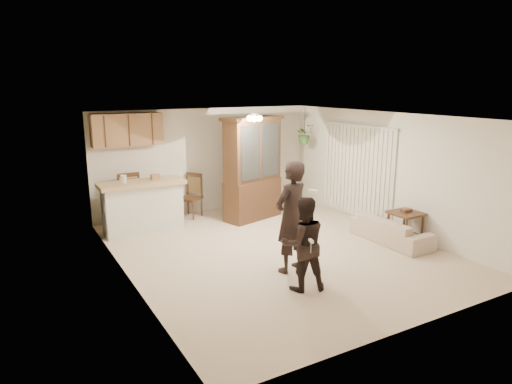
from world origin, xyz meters
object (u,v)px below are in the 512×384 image
chair_hutch_right (269,194)px  chair_hutch_left (191,205)px  china_hutch (252,169)px  side_table (405,227)px  chair_bar (134,213)px  sofa (392,224)px  child (303,247)px  adult (291,219)px

chair_hutch_right → chair_hutch_left: bearing=-43.6°
china_hutch → side_table: (1.79, -2.95, -0.84)m
chair_hutch_left → chair_bar: bearing=-119.9°
sofa → chair_hutch_right: size_ratio=1.73×
chair_hutch_right → china_hutch: bearing=-2.0°
china_hutch → chair_hutch_left: (-1.21, 0.82, -0.87)m
child → chair_bar: bearing=-55.4°
adult → chair_hutch_right: bearing=-133.0°
child → chair_hutch_left: size_ratio=1.32×
chair_bar → side_table: bearing=-43.0°
child → side_table: child is taller
adult → side_table: bearing=164.0°
child → chair_bar: child is taller
adult → china_hutch: bearing=-124.3°
chair_bar → adult: bearing=-69.2°
sofa → adult: 2.59m
child → chair_hutch_left: child is taller
chair_bar → chair_hutch_left: (1.37, 0.15, -0.04)m
china_hutch → chair_hutch_left: size_ratio=2.31×
child → chair_hutch_left: (-0.04, 4.50, -0.39)m
adult → chair_bar: size_ratio=1.54×
adult → child: (-0.24, -0.69, -0.22)m
chair_bar → chair_hutch_left: bearing=2.8°
adult → chair_hutch_right: (1.85, 3.78, -0.59)m
china_hutch → chair_hutch_left: china_hutch is taller
side_table → chair_bar: 5.68m
side_table → chair_hutch_right: 3.84m
child → china_hutch: china_hutch is taller
side_table → chair_hutch_left: size_ratio=0.68×
chair_bar → sofa: bearing=-43.1°
chair_hutch_left → side_table: bearing=2.4°
side_table → chair_bar: bearing=140.5°
china_hutch → chair_hutch_right: 1.48m
chair_bar → child: bearing=-75.5°
side_table → chair_hutch_right: (-0.88, 3.74, -0.02)m
adult → side_table: size_ratio=2.61×
side_table → china_hutch: bearing=121.3°
side_table → adult: bearing=-179.1°
side_table → chair_bar: size_ratio=0.59×
adult → side_table: adult is taller
sofa → chair_hutch_left: 4.57m
adult → sofa: bearing=167.6°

